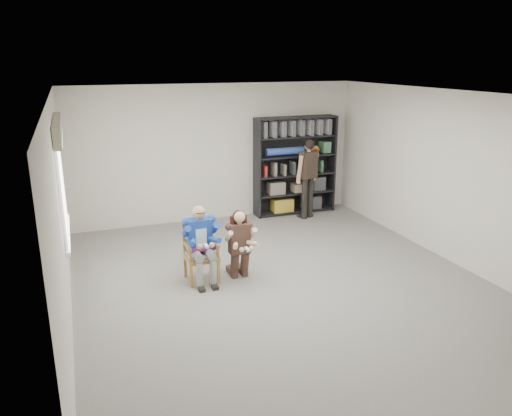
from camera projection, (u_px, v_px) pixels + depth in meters
name	position (u px, v px, depth m)	size (l,w,h in m)	color
room_shell	(284.00, 195.00, 7.14)	(6.00, 7.00, 2.80)	beige
floor	(282.00, 284.00, 7.55)	(6.00, 7.00, 0.01)	slate
window_left	(63.00, 180.00, 6.99)	(0.16, 2.00, 1.75)	white
armchair	(201.00, 252.00, 7.54)	(0.53, 0.51, 0.92)	#A3803C
seated_man	(201.00, 244.00, 7.50)	(0.51, 0.71, 1.19)	navy
kneeling_woman	(240.00, 245.00, 7.60)	(0.46, 0.73, 1.09)	#37271E
bookshelf	(295.00, 166.00, 10.76)	(1.80, 0.38, 2.10)	black
standing_man	(308.00, 179.00, 10.44)	(0.52, 0.29, 1.68)	black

